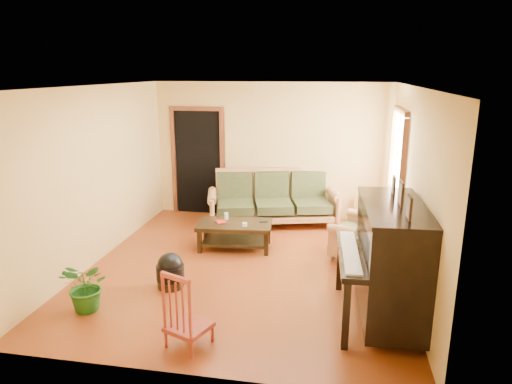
% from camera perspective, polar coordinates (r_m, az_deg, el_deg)
% --- Properties ---
extents(floor, '(5.00, 5.00, 0.00)m').
position_cam_1_polar(floor, '(6.81, -1.36, -9.37)').
color(floor, '#60240C').
rests_on(floor, ground).
extents(doorway, '(1.08, 0.16, 2.05)m').
position_cam_1_polar(doorway, '(9.14, -7.25, 3.64)').
color(doorway, black).
rests_on(doorway, floor).
extents(window, '(0.12, 1.36, 1.46)m').
position_cam_1_polar(window, '(7.55, 17.34, 4.34)').
color(window, white).
rests_on(window, right_wall).
extents(sofa, '(2.52, 1.54, 1.01)m').
position_cam_1_polar(sofa, '(8.45, 2.19, -0.84)').
color(sofa, '#A36B3B').
rests_on(sofa, floor).
extents(coffee_table, '(1.24, 0.75, 0.43)m').
position_cam_1_polar(coffee_table, '(7.42, -2.66, -5.45)').
color(coffee_table, black).
rests_on(coffee_table, floor).
extents(armchair, '(1.14, 1.16, 0.92)m').
position_cam_1_polar(armchair, '(7.18, 12.90, -4.48)').
color(armchair, '#A36B3B').
rests_on(armchair, floor).
extents(piano, '(0.99, 1.61, 1.38)m').
position_cam_1_polar(piano, '(5.43, 16.41, -8.56)').
color(piano, black).
rests_on(piano, floor).
extents(footstool, '(0.49, 0.49, 0.36)m').
position_cam_1_polar(footstool, '(6.26, -10.65, -10.10)').
color(footstool, black).
rests_on(footstool, floor).
extents(red_chair, '(0.54, 0.56, 0.86)m').
position_cam_1_polar(red_chair, '(4.91, -8.48, -14.14)').
color(red_chair, maroon).
rests_on(red_chair, floor).
extents(leaning_frame, '(0.42, 0.12, 0.56)m').
position_cam_1_polar(leaning_frame, '(8.80, 13.50, -2.14)').
color(leaning_frame, gold).
rests_on(leaning_frame, floor).
extents(ceramic_crock, '(0.25, 0.25, 0.25)m').
position_cam_1_polar(ceramic_crock, '(8.71, 13.63, -3.38)').
color(ceramic_crock, '#344A9C').
rests_on(ceramic_crock, floor).
extents(potted_plant, '(0.72, 0.68, 0.64)m').
position_cam_1_polar(potted_plant, '(5.89, -20.33, -10.98)').
color(potted_plant, '#1E5819').
rests_on(potted_plant, floor).
extents(book, '(0.23, 0.25, 0.02)m').
position_cam_1_polar(book, '(7.36, -4.96, -3.81)').
color(book, maroon).
rests_on(book, coffee_table).
extents(candle, '(0.08, 0.08, 0.11)m').
position_cam_1_polar(candle, '(7.51, -3.75, -3.03)').
color(candle, silver).
rests_on(candle, coffee_table).
extents(glass_jar, '(0.08, 0.08, 0.05)m').
position_cam_1_polar(glass_jar, '(7.19, -1.43, -4.08)').
color(glass_jar, white).
rests_on(glass_jar, coffee_table).
extents(remote, '(0.14, 0.07, 0.01)m').
position_cam_1_polar(remote, '(7.38, 0.93, -3.74)').
color(remote, black).
rests_on(remote, coffee_table).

